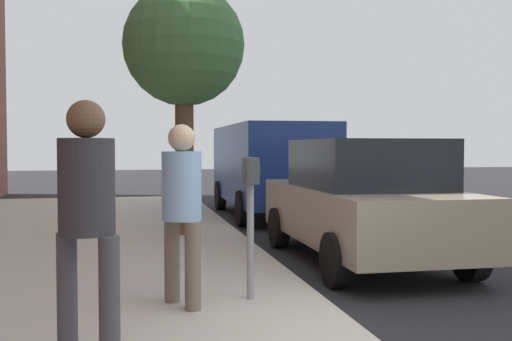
# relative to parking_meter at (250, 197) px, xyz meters

# --- Properties ---
(parking_meter) EXTENTS (0.36, 0.12, 1.41)m
(parking_meter) POSITION_rel_parking_meter_xyz_m (0.00, 0.00, 0.00)
(parking_meter) COLOR gray
(parking_meter) RESTS_ON sidewalk_slab
(pedestrian_at_meter) EXTENTS (0.49, 0.38, 1.73)m
(pedestrian_at_meter) POSITION_rel_parking_meter_xyz_m (-0.12, 0.69, -0.00)
(pedestrian_at_meter) COLOR #726656
(pedestrian_at_meter) RESTS_ON sidewalk_slab
(pedestrian_bystander) EXTENTS (0.40, 0.46, 1.85)m
(pedestrian_bystander) POSITION_rel_parking_meter_xyz_m (-1.30, 1.47, 0.09)
(pedestrian_bystander) COLOR #47474C
(pedestrian_bystander) RESTS_ON sidewalk_slab
(parked_sedan_near) EXTENTS (4.41, 2.00, 1.77)m
(parked_sedan_near) POSITION_rel_parking_meter_xyz_m (2.22, -2.09, -0.27)
(parked_sedan_near) COLOR gray
(parked_sedan_near) RESTS_ON ground_plane
(parked_van_far) EXTENTS (5.22, 2.16, 2.18)m
(parked_van_far) POSITION_rel_parking_meter_xyz_m (8.05, -2.09, 0.09)
(parked_van_far) COLOR navy
(parked_van_far) RESTS_ON ground_plane
(street_tree) EXTENTS (2.09, 2.09, 4.32)m
(street_tree) POSITION_rel_parking_meter_xyz_m (4.56, 0.24, 2.20)
(street_tree) COLOR brown
(street_tree) RESTS_ON sidewalk_slab
(traffic_signal) EXTENTS (0.24, 0.44, 3.60)m
(traffic_signal) POSITION_rel_parking_meter_xyz_m (8.40, -0.29, 1.41)
(traffic_signal) COLOR black
(traffic_signal) RESTS_ON sidewalk_slab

